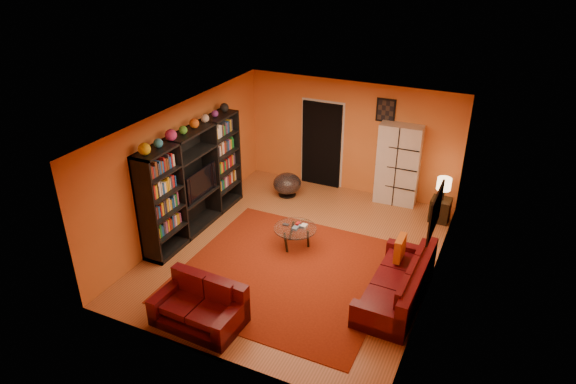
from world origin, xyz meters
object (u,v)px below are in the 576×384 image
at_px(sofa, 401,285).
at_px(tv, 197,182).
at_px(storage_cabinet, 398,165).
at_px(side_table, 440,210).
at_px(bowl_chair, 287,184).
at_px(coffee_table, 295,230).
at_px(entertainment_unit, 194,181).
at_px(table_lamp, 444,184).
at_px(loveseat, 202,306).

bearing_deg(sofa, tv, 173.31).
relative_size(storage_cabinet, side_table, 3.68).
xyz_separation_m(sofa, storage_cabinet, (-0.96, 3.38, 0.63)).
distance_m(tv, bowl_chair, 2.40).
xyz_separation_m(coffee_table, bowl_chair, (-1.07, 1.93, -0.09)).
bearing_deg(bowl_chair, coffee_table, -60.89).
relative_size(tv, side_table, 2.00).
relative_size(entertainment_unit, table_lamp, 6.15).
xyz_separation_m(loveseat, coffee_table, (0.45, 2.56, 0.09)).
xyz_separation_m(coffee_table, side_table, (2.35, 2.23, -0.12)).
distance_m(entertainment_unit, tv, 0.07).
bearing_deg(storage_cabinet, entertainment_unit, -143.84).
xyz_separation_m(loveseat, storage_cabinet, (1.73, 5.22, 0.63)).
bearing_deg(entertainment_unit, side_table, 27.65).
bearing_deg(side_table, coffee_table, -136.49).
xyz_separation_m(storage_cabinet, side_table, (1.07, -0.43, -0.67)).
height_order(entertainment_unit, side_table, entertainment_unit).
bearing_deg(storage_cabinet, sofa, -77.07).
xyz_separation_m(tv, loveseat, (1.67, -2.45, -0.72)).
bearing_deg(loveseat, coffee_table, -7.65).
xyz_separation_m(tv, side_table, (4.47, 2.34, -0.76)).
bearing_deg(storage_cabinet, loveseat, -111.24).
distance_m(loveseat, bowl_chair, 4.53).
distance_m(sofa, coffee_table, 2.35).
xyz_separation_m(entertainment_unit, storage_cabinet, (3.45, 2.80, -0.13)).
relative_size(storage_cabinet, table_lamp, 3.77).
bearing_deg(coffee_table, entertainment_unit, -176.43).
relative_size(side_table, table_lamp, 1.02).
relative_size(coffee_table, bowl_chair, 1.28).
bearing_deg(bowl_chair, storage_cabinet, 17.35).
bearing_deg(loveseat, storage_cabinet, -16.01).
bearing_deg(bowl_chair, sofa, -38.62).
height_order(bowl_chair, table_lamp, table_lamp).
xyz_separation_m(bowl_chair, side_table, (3.43, 0.31, -0.04)).
distance_m(entertainment_unit, sofa, 4.51).
relative_size(sofa, coffee_table, 2.58).
height_order(coffee_table, side_table, side_table).
relative_size(bowl_chair, table_lamp, 1.33).
xyz_separation_m(loveseat, bowl_chair, (-0.62, 4.49, -0.00)).
height_order(coffee_table, table_lamp, table_lamp).
xyz_separation_m(sofa, bowl_chair, (-3.31, 2.65, -0.00)).
xyz_separation_m(tv, sofa, (4.36, -0.62, -0.72)).
bearing_deg(side_table, entertainment_unit, -152.35).
bearing_deg(entertainment_unit, storage_cabinet, 39.05).
xyz_separation_m(tv, table_lamp, (4.47, 2.34, -0.16)).
bearing_deg(coffee_table, bowl_chair, 119.11).
height_order(entertainment_unit, sofa, entertainment_unit).
bearing_deg(coffee_table, tv, -177.24).
bearing_deg(sofa, loveseat, -144.30).
bearing_deg(side_table, storage_cabinet, 158.18).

